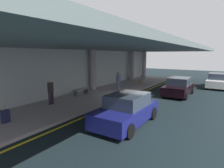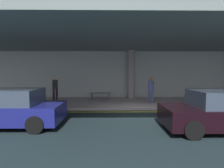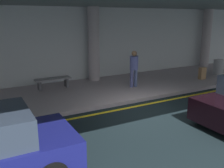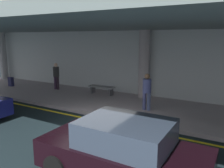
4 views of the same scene
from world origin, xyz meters
The scene contains 11 objects.
ground_plane centered at (0.00, 0.00, 0.00)m, with size 60.00×60.00×0.00m, color black.
sidewalk centered at (0.00, 3.10, 0.07)m, with size 26.00×4.20×0.15m, color #A3969C.
lane_stripe_yellow centered at (0.00, 0.65, 0.00)m, with size 26.00×0.14×0.01m, color yellow.
support_column_left_mid centered at (0.00, 4.74, 1.97)m, with size 0.58×0.58×3.65m, color #9D9497.
support_column_center centered at (8.00, 4.74, 1.97)m, with size 0.58×0.58×3.65m, color #9F9598.
ceiling_overhang centered at (0.00, 2.60, 3.95)m, with size 28.00×13.20×0.30m, color slate.
terminal_back_wall centered at (0.00, 5.35, 1.90)m, with size 26.00×0.30×3.80m, color #B4BBBE.
traveler_with_luggage centered at (1.04, 2.62, 1.11)m, with size 0.38×0.38×1.68m.
suitcase_upright_secondary centered at (5.03, 2.18, 0.46)m, with size 0.36×0.22×0.90m.
bench_metal centered at (-2.34, 4.12, 0.50)m, with size 1.60×0.50×0.48m.
trash_bin_steel centered at (6.71, 2.56, 0.57)m, with size 0.56×0.56×0.85m, color gray.
Camera 3 is at (-5.33, -6.95, 3.29)m, focal length 40.73 mm.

